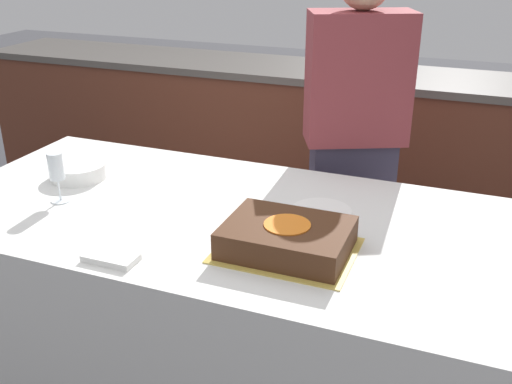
{
  "coord_description": "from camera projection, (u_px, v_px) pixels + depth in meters",
  "views": [
    {
      "loc": [
        0.82,
        -1.67,
        1.63
      ],
      "look_at": [
        0.17,
        0.0,
        0.84
      ],
      "focal_mm": 42.0,
      "sensor_mm": 36.0,
      "label": 1
    }
  ],
  "objects": [
    {
      "name": "wine_glass",
      "position": [
        56.0,
        168.0,
        2.09
      ],
      "size": [
        0.07,
        0.07,
        0.18
      ],
      "color": "white",
      "rests_on": "dining_table"
    },
    {
      "name": "back_counter",
      "position": [
        328.0,
        147.0,
        3.51
      ],
      "size": [
        4.4,
        0.58,
        0.92
      ],
      "color": "#5B2D1E",
      "rests_on": "ground_plane"
    },
    {
      "name": "dining_table",
      "position": [
        214.0,
        302.0,
        2.21
      ],
      "size": [
        1.97,
        0.99,
        0.74
      ],
      "color": "silver",
      "rests_on": "ground_plane"
    },
    {
      "name": "ground_plane",
      "position": [
        217.0,
        381.0,
        2.36
      ],
      "size": [
        14.0,
        14.0,
        0.0
      ],
      "primitive_type": "plane",
      "color": "#424247"
    },
    {
      "name": "person_cutting_cake",
      "position": [
        354.0,
        145.0,
        2.54
      ],
      "size": [
        0.46,
        0.35,
        1.54
      ],
      "rotation": [
        0.0,
        0.0,
        -2.71
      ],
      "color": "#383347",
      "rests_on": "ground_plane"
    },
    {
      "name": "utensil_pile",
      "position": [
        111.0,
        258.0,
        1.75
      ],
      "size": [
        0.16,
        0.08,
        0.02
      ],
      "color": "white",
      "rests_on": "dining_table"
    },
    {
      "name": "side_plate_near_cake",
      "position": [
        321.0,
        211.0,
        2.06
      ],
      "size": [
        0.21,
        0.21,
        0.0
      ],
      "color": "white",
      "rests_on": "dining_table"
    },
    {
      "name": "plate_stack",
      "position": [
        79.0,
        171.0,
        2.33
      ],
      "size": [
        0.22,
        0.22,
        0.06
      ],
      "color": "white",
      "rests_on": "dining_table"
    },
    {
      "name": "cake",
      "position": [
        287.0,
        238.0,
        1.79
      ],
      "size": [
        0.41,
        0.32,
        0.09
      ],
      "color": "gold",
      "rests_on": "dining_table"
    }
  ]
}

